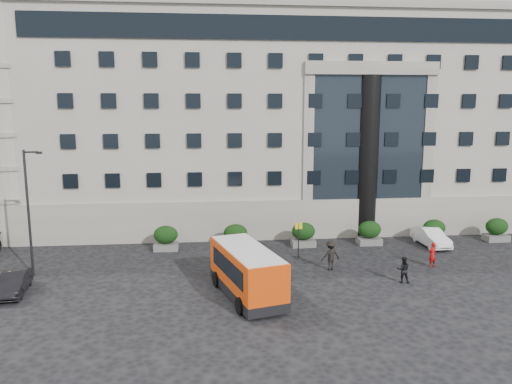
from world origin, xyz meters
TOP-DOWN VIEW (x-y plane):
  - ground at (0.00, 0.00)m, footprint 120.00×120.00m
  - civic_building at (6.00, 22.00)m, footprint 44.00×24.00m
  - entrance_column at (12.00, 10.30)m, footprint 1.80×1.80m
  - hedge_a at (-4.00, 7.80)m, footprint 1.80×1.26m
  - hedge_b at (1.20, 7.80)m, footprint 1.80×1.26m
  - hedge_c at (6.40, 7.80)m, footprint 1.80×1.26m
  - hedge_d at (11.60, 7.80)m, footprint 1.80×1.26m
  - hedge_e at (16.80, 7.80)m, footprint 1.80×1.26m
  - hedge_f at (22.00, 7.80)m, footprint 1.80×1.26m
  - street_lamp at (-11.94, 3.00)m, footprint 1.16×0.18m
  - bus_stop_sign at (5.50, 5.00)m, footprint 0.50×0.08m
  - minibus at (1.27, -1.96)m, footprint 4.05×7.12m
  - red_truck at (-12.42, 16.41)m, footprint 3.02×5.04m
  - parked_car_b at (-12.00, -0.18)m, footprint 1.78×3.95m
  - parked_car_d at (-12.99, 12.66)m, footprint 2.93×5.52m
  - white_taxi at (16.20, 7.00)m, footprint 1.71×4.21m
  - pedestrian_a at (14.00, 2.03)m, footprint 0.72×0.59m
  - pedestrian_b at (10.92, -0.65)m, footprint 0.92×0.80m
  - pedestrian_c at (7.10, 2.10)m, footprint 1.40×0.97m

SIDE VIEW (x-z plane):
  - ground at x=0.00m, z-range 0.00..0.00m
  - parked_car_b at x=-12.00m, z-range 0.00..1.26m
  - white_taxi at x=16.20m, z-range 0.00..1.36m
  - parked_car_d at x=-12.99m, z-range 0.00..1.48m
  - pedestrian_b at x=10.92m, z-range 0.00..1.63m
  - pedestrian_a at x=14.00m, z-range 0.00..1.70m
  - hedge_a at x=-4.00m, z-range 0.01..1.85m
  - hedge_b at x=1.20m, z-range 0.01..1.85m
  - hedge_c at x=6.40m, z-range 0.01..1.85m
  - hedge_d at x=11.60m, z-range 0.01..1.85m
  - hedge_e at x=16.80m, z-range 0.01..1.85m
  - hedge_f at x=22.00m, z-range 0.01..1.85m
  - pedestrian_c at x=7.10m, z-range 0.00..1.98m
  - red_truck at x=-12.42m, z-range 0.03..2.57m
  - minibus at x=1.27m, z-range 0.15..2.96m
  - bus_stop_sign at x=5.50m, z-range 0.47..2.99m
  - street_lamp at x=-11.94m, z-range 0.37..8.37m
  - entrance_column at x=12.00m, z-range 0.00..13.00m
  - civic_building at x=6.00m, z-range 0.00..18.00m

